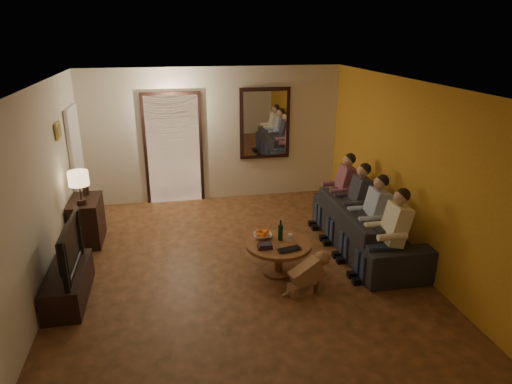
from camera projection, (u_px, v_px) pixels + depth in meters
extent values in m
cube|color=#3A260F|center=(240.00, 269.00, 6.56)|extent=(5.00, 6.00, 0.01)
cube|color=white|center=(237.00, 85.00, 5.68)|extent=(5.00, 6.00, 0.01)
cube|color=beige|center=(214.00, 135.00, 8.89)|extent=(5.00, 0.02, 2.60)
cube|color=beige|center=(303.00, 311.00, 3.35)|extent=(5.00, 0.02, 2.60)
cube|color=beige|center=(40.00, 196.00, 5.67)|extent=(0.02, 6.00, 2.60)
cube|color=beige|center=(409.00, 173.00, 6.58)|extent=(0.02, 6.00, 2.60)
cube|color=#C28021|center=(409.00, 173.00, 6.58)|extent=(0.01, 6.00, 2.60)
cube|color=#FFE0A5|center=(174.00, 150.00, 8.81)|extent=(1.00, 0.06, 2.10)
cube|color=black|center=(174.00, 150.00, 8.80)|extent=(1.12, 0.04, 2.22)
cube|color=silver|center=(187.00, 157.00, 8.91)|extent=(0.45, 0.03, 1.70)
cube|color=black|center=(265.00, 123.00, 8.97)|extent=(1.00, 0.05, 1.40)
cube|color=white|center=(265.00, 124.00, 8.94)|extent=(0.86, 0.02, 1.26)
cube|color=white|center=(78.00, 166.00, 7.89)|extent=(0.06, 0.85, 2.04)
cube|color=#B28C33|center=(58.00, 131.00, 6.69)|extent=(0.03, 0.28, 0.24)
cube|color=brown|center=(59.00, 130.00, 6.69)|extent=(0.01, 0.22, 0.18)
cube|color=black|center=(87.00, 221.00, 7.30)|extent=(0.45, 0.81, 0.72)
cube|color=black|center=(69.00, 285.00, 5.78)|extent=(0.45, 1.20, 0.40)
imported|color=black|center=(63.00, 248.00, 5.60)|extent=(1.10, 0.14, 0.63)
imported|color=black|center=(367.00, 227.00, 7.07)|extent=(2.49, 0.98, 0.73)
cylinder|color=brown|center=(278.00, 258.00, 6.40)|extent=(1.17, 1.17, 0.45)
imported|color=white|center=(263.00, 236.00, 6.49)|extent=(0.26, 0.26, 0.06)
cylinder|color=silver|center=(290.00, 237.00, 6.39)|extent=(0.06, 0.06, 0.10)
imported|color=black|center=(291.00, 251.00, 6.08)|extent=(0.37, 0.28, 0.03)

